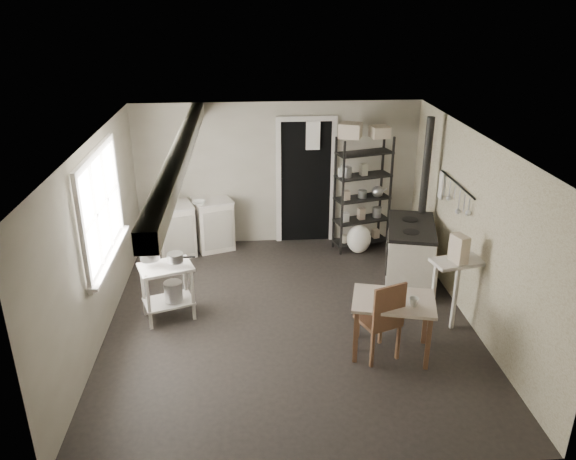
{
  "coord_description": "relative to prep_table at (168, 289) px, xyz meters",
  "views": [
    {
      "loc": [
        -0.48,
        -6.1,
        3.79
      ],
      "look_at": [
        0.0,
        0.3,
        1.1
      ],
      "focal_mm": 35.0,
      "sensor_mm": 36.0,
      "label": 1
    }
  ],
  "objects": [
    {
      "name": "shelf_jar",
      "position": [
        2.47,
        1.91,
        0.97
      ],
      "size": [
        0.09,
        0.1,
        0.19
      ],
      "primitive_type": "imported",
      "rotation": [
        0.0,
        0.0,
        0.1
      ],
      "color": "silver",
      "rests_on": "shelf_rack"
    },
    {
      "name": "saucepan",
      "position": [
        0.13,
        -0.03,
        0.45
      ],
      "size": [
        0.25,
        0.25,
        0.11
      ],
      "primitive_type": "cylinder",
      "rotation": [
        0.0,
        0.0,
        -0.35
      ],
      "color": "silver",
      "rests_on": "prep_table"
    },
    {
      "name": "floor",
      "position": [
        1.52,
        -0.17,
        -0.4
      ],
      "size": [
        5.0,
        5.0,
        0.0
      ],
      "primitive_type": "plane",
      "color": "black",
      "rests_on": "ground"
    },
    {
      "name": "bucket",
      "position": [
        0.07,
        -0.03,
        -0.02
      ],
      "size": [
        0.27,
        0.27,
        0.25
      ],
      "primitive_type": "cylinder",
      "rotation": [
        0.0,
        0.0,
        0.23
      ],
      "color": "silver",
      "rests_on": "prep_table"
    },
    {
      "name": "mixing_bowl",
      "position": [
        0.28,
        1.92,
        0.55
      ],
      "size": [
        0.27,
        0.27,
        0.07
      ],
      "primitive_type": "imported",
      "rotation": [
        0.0,
        0.0,
        -0.0
      ],
      "color": "silver",
      "rests_on": "base_cabinets"
    },
    {
      "name": "table_cup",
      "position": [
        2.79,
        -1.11,
        0.41
      ],
      "size": [
        0.13,
        0.13,
        0.1
      ],
      "primitive_type": "imported",
      "rotation": [
        0.0,
        0.0,
        0.3
      ],
      "color": "silver",
      "rests_on": "work_table"
    },
    {
      "name": "flour_sack",
      "position": [
        2.77,
        1.75,
        -0.16
      ],
      "size": [
        0.47,
        0.44,
        0.46
      ],
      "primitive_type": "ellipsoid",
      "rotation": [
        0.0,
        0.0,
        0.34
      ],
      "color": "white",
      "rests_on": "ground"
    },
    {
      "name": "wall_back",
      "position": [
        1.52,
        2.33,
        0.75
      ],
      "size": [
        4.5,
        0.02,
        2.3
      ],
      "primitive_type": "cube",
      "color": "#A69F8D",
      "rests_on": "ground"
    },
    {
      "name": "prep_table",
      "position": [
        0.0,
        0.0,
        0.0
      ],
      "size": [
        0.75,
        0.64,
        0.72
      ],
      "primitive_type": null,
      "rotation": [
        0.0,
        0.0,
        0.34
      ],
      "color": "silver",
      "rests_on": "ground"
    },
    {
      "name": "doorway",
      "position": [
        1.97,
        2.3,
        0.6
      ],
      "size": [
        0.96,
        0.1,
        2.08
      ],
      "primitive_type": null,
      "color": "silver",
      "rests_on": "ground"
    },
    {
      "name": "stove",
      "position": [
        3.26,
        0.68,
        0.04
      ],
      "size": [
        0.88,
        1.25,
        0.89
      ],
      "primitive_type": null,
      "rotation": [
        0.0,
        0.0,
        -0.25
      ],
      "color": "silver",
      "rests_on": "ground"
    },
    {
      "name": "side_ledge",
      "position": [
        3.47,
        -0.52,
        0.03
      ],
      "size": [
        0.66,
        0.44,
        0.93
      ],
      "primitive_type": null,
      "rotation": [
        0.0,
        0.0,
        0.21
      ],
      "color": "silver",
      "rests_on": "ground"
    },
    {
      "name": "base_cabinets",
      "position": [
        0.17,
        2.01,
        0.06
      ],
      "size": [
        1.36,
        0.91,
        0.82
      ],
      "primitive_type": null,
      "rotation": [
        0.0,
        0.0,
        0.33
      ],
      "color": "silver",
      "rests_on": "ground"
    },
    {
      "name": "counter_cup",
      "position": [
        -0.14,
        1.89,
        0.57
      ],
      "size": [
        0.16,
        0.16,
        0.1
      ],
      "primitive_type": "imported",
      "rotation": [
        0.0,
        0.0,
        -0.38
      ],
      "color": "silver",
      "rests_on": "base_cabinets"
    },
    {
      "name": "ceiling_beam",
      "position": [
        0.32,
        -0.17,
        1.8
      ],
      "size": [
        0.18,
        5.0,
        0.18
      ],
      "primitive_type": null,
      "color": "silver",
      "rests_on": "ceiling"
    },
    {
      "name": "ceiling",
      "position": [
        1.52,
        -0.17,
        1.9
      ],
      "size": [
        5.0,
        5.0,
        0.0
      ],
      "primitive_type": "plane",
      "rotation": [
        3.14,
        0.0,
        0.0
      ],
      "color": "silver",
      "rests_on": "wall_back"
    },
    {
      "name": "storage_box_a",
      "position": [
        2.59,
        1.91,
        1.61
      ],
      "size": [
        0.4,
        0.37,
        0.22
      ],
      "primitive_type": "cube",
      "rotation": [
        0.0,
        0.0,
        -0.36
      ],
      "color": "beige",
      "rests_on": "shelf_rack"
    },
    {
      "name": "window",
      "position": [
        -0.7,
        0.03,
        1.1
      ],
      "size": [
        0.12,
        1.76,
        1.28
      ],
      "primitive_type": null,
      "color": "silver",
      "rests_on": "wall_left"
    },
    {
      "name": "oats_box",
      "position": [
        3.45,
        -0.56,
        0.61
      ],
      "size": [
        0.19,
        0.25,
        0.33
      ],
      "primitive_type": "cube",
      "rotation": [
        0.0,
        0.0,
        0.32
      ],
      "color": "beige",
      "rests_on": "side_ledge"
    },
    {
      "name": "wall_right",
      "position": [
        3.77,
        -0.17,
        0.75
      ],
      "size": [
        0.02,
        5.0,
        2.3
      ],
      "primitive_type": "cube",
      "color": "#A69F8D",
      "rests_on": "ground"
    },
    {
      "name": "wallpaper_panel",
      "position": [
        3.76,
        -0.17,
        0.75
      ],
      "size": [
        0.01,
        5.0,
        2.3
      ],
      "primitive_type": null,
      "color": "beige",
      "rests_on": "wall_right"
    },
    {
      "name": "stockpot",
      "position": [
        -0.18,
        0.01,
        0.54
      ],
      "size": [
        0.29,
        0.29,
        0.25
      ],
      "primitive_type": "cylinder",
      "rotation": [
        0.0,
        0.0,
        0.27
      ],
      "color": "silver",
      "rests_on": "prep_table"
    },
    {
      "name": "chair",
      "position": [
        2.44,
        -0.99,
        0.08
      ],
      "size": [
        0.53,
        0.54,
        0.98
      ],
      "primitive_type": null,
      "rotation": [
        0.0,
        0.0,
        0.37
      ],
      "color": "brown",
      "rests_on": "ground"
    },
    {
      "name": "utensil_rail",
      "position": [
        3.71,
        0.43,
        1.15
      ],
      "size": [
        0.06,
        1.2,
        0.44
      ],
      "primitive_type": null,
      "color": "silver",
      "rests_on": "wall_right"
    },
    {
      "name": "shelf_rack",
      "position": [
        2.83,
        1.95,
        0.55
      ],
      "size": [
        0.92,
        0.56,
        1.82
      ],
      "primitive_type": null,
      "rotation": [
        0.0,
        0.0,
        0.28
      ],
      "color": "black",
      "rests_on": "ground"
    },
    {
      "name": "storage_box_b",
      "position": [
        3.03,
        1.89,
        1.59
      ],
      "size": [
        0.3,
        0.29,
        0.17
      ],
      "primitive_type": "cube",
      "rotation": [
        0.0,
        0.0,
        0.17
      ],
      "color": "beige",
      "rests_on": "shelf_rack"
    },
    {
      "name": "work_table",
      "position": [
        2.62,
        -0.96,
        -0.02
      ],
      "size": [
        1.03,
        0.83,
        0.69
      ],
      "primitive_type": null,
      "rotation": [
        0.0,
        0.0,
        -0.24
      ],
      "color": "beige",
      "rests_on": "ground"
    },
    {
      "name": "stovepipe",
      "position": [
        3.54,
        1.13,
        1.19
      ],
      "size": [
        0.14,
        0.14,
        1.43
      ],
      "primitive_type": null,
      "rotation": [
        0.0,
        0.0,
        -0.38
      ],
      "color": "black",
      "rests_on": "stove"
    },
    {
      "name": "wall_front",
      "position": [
        1.52,
        -2.67,
        0.75
      ],
      "size": [
        4.5,
        0.02,
        2.3
      ],
      "primitive_type": "cube",
      "color": "#A69F8D",
      "rests_on": "ground"
    },
    {
      "name": "floor_crock",
      "position": [
        2.85,
        -0.24,
        -0.33
      ],
      "size": [
        0.14,
        0.14,
        0.16
      ],
      "primitive_type": "cylinder",
      "rotation": [
        0.0,
        0.0,
        -0.12
      ],
      "color": "silver",
      "rests_on": "ground"
    },
    {
      "name": "wall_left",
      "position": [
        -0.73,
        -0.17,
        0.75
      ],
      "size": [
        0.02,
        5.0,
        2.3
      ],
      "primitive_type": "cube",
      "color": "#A69F8D",
      "rests_on": "ground"
    }
  ]
}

